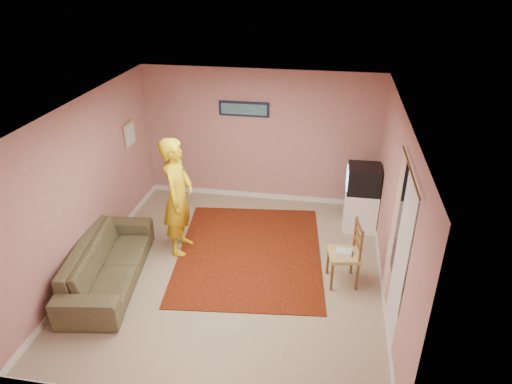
% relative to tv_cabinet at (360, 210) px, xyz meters
% --- Properties ---
extents(ground, '(5.00, 5.00, 0.00)m').
position_rel_tv_cabinet_xyz_m(ground, '(-1.95, -1.66, -0.36)').
color(ground, tan).
rests_on(ground, ground).
extents(wall_back, '(4.50, 0.02, 2.60)m').
position_rel_tv_cabinet_xyz_m(wall_back, '(-1.95, 0.84, 0.94)').
color(wall_back, tan).
rests_on(wall_back, ground).
extents(wall_front, '(4.50, 0.02, 2.60)m').
position_rel_tv_cabinet_xyz_m(wall_front, '(-1.95, -4.16, 0.94)').
color(wall_front, tan).
rests_on(wall_front, ground).
extents(wall_left, '(0.02, 5.00, 2.60)m').
position_rel_tv_cabinet_xyz_m(wall_left, '(-4.20, -1.66, 0.94)').
color(wall_left, tan).
rests_on(wall_left, ground).
extents(wall_right, '(0.02, 5.00, 2.60)m').
position_rel_tv_cabinet_xyz_m(wall_right, '(0.30, -1.66, 0.94)').
color(wall_right, tan).
rests_on(wall_right, ground).
extents(ceiling, '(4.50, 5.00, 0.02)m').
position_rel_tv_cabinet_xyz_m(ceiling, '(-1.95, -1.66, 2.24)').
color(ceiling, silver).
rests_on(ceiling, wall_back).
extents(baseboard_back, '(4.50, 0.02, 0.10)m').
position_rel_tv_cabinet_xyz_m(baseboard_back, '(-1.95, 0.83, -0.31)').
color(baseboard_back, silver).
rests_on(baseboard_back, ground).
extents(baseboard_left, '(0.02, 5.00, 0.10)m').
position_rel_tv_cabinet_xyz_m(baseboard_left, '(-4.19, -1.66, -0.31)').
color(baseboard_left, silver).
rests_on(baseboard_left, ground).
extents(baseboard_right, '(0.02, 5.00, 0.10)m').
position_rel_tv_cabinet_xyz_m(baseboard_right, '(0.29, -1.66, -0.31)').
color(baseboard_right, silver).
rests_on(baseboard_right, ground).
extents(window, '(0.01, 1.10, 1.50)m').
position_rel_tv_cabinet_xyz_m(window, '(0.29, -2.56, 1.09)').
color(window, black).
rests_on(window, wall_right).
extents(curtain_sheer, '(0.01, 0.75, 2.10)m').
position_rel_tv_cabinet_xyz_m(curtain_sheer, '(0.28, -2.71, 0.89)').
color(curtain_sheer, silver).
rests_on(curtain_sheer, wall_right).
extents(curtain_floral, '(0.01, 0.35, 2.10)m').
position_rel_tv_cabinet_xyz_m(curtain_floral, '(0.26, -2.01, 0.89)').
color(curtain_floral, white).
rests_on(curtain_floral, wall_right).
extents(curtain_rod, '(0.02, 1.40, 0.02)m').
position_rel_tv_cabinet_xyz_m(curtain_rod, '(0.25, -2.56, 1.96)').
color(curtain_rod, brown).
rests_on(curtain_rod, wall_right).
extents(picture_back, '(0.95, 0.04, 0.28)m').
position_rel_tv_cabinet_xyz_m(picture_back, '(-2.25, 0.80, 1.49)').
color(picture_back, '#121733').
rests_on(picture_back, wall_back).
extents(picture_left, '(0.04, 0.38, 0.42)m').
position_rel_tv_cabinet_xyz_m(picture_left, '(-4.17, -0.06, 1.19)').
color(picture_left, tan).
rests_on(picture_left, wall_left).
extents(area_rug, '(2.62, 3.13, 0.02)m').
position_rel_tv_cabinet_xyz_m(area_rug, '(-1.80, -1.13, -0.36)').
color(area_rug, '#320B05').
rests_on(area_rug, ground).
extents(tv_cabinet, '(0.57, 0.52, 0.73)m').
position_rel_tv_cabinet_xyz_m(tv_cabinet, '(0.00, 0.00, 0.00)').
color(tv_cabinet, white).
rests_on(tv_cabinet, ground).
extents(crt_tv, '(0.57, 0.51, 0.48)m').
position_rel_tv_cabinet_xyz_m(crt_tv, '(-0.01, -0.00, 0.60)').
color(crt_tv, black).
rests_on(crt_tv, tv_cabinet).
extents(chair_a, '(0.49, 0.47, 0.49)m').
position_rel_tv_cabinet_xyz_m(chair_a, '(-0.03, 0.21, 0.19)').
color(chair_a, tan).
rests_on(chair_a, ground).
extents(dvd_player, '(0.38, 0.31, 0.06)m').
position_rel_tv_cabinet_xyz_m(dvd_player, '(-0.03, 0.21, 0.13)').
color(dvd_player, '#B1B0B5').
rests_on(dvd_player, chair_a).
extents(blue_throw, '(0.39, 0.05, 0.41)m').
position_rel_tv_cabinet_xyz_m(blue_throw, '(-0.03, 0.40, 0.36)').
color(blue_throw, '#859FD9').
rests_on(blue_throw, chair_a).
extents(chair_b, '(0.51, 0.53, 0.55)m').
position_rel_tv_cabinet_xyz_m(chair_b, '(-0.30, -1.63, 0.25)').
color(chair_b, tan).
rests_on(chair_b, ground).
extents(game_console, '(0.25, 0.19, 0.05)m').
position_rel_tv_cabinet_xyz_m(game_console, '(-0.30, -1.63, 0.18)').
color(game_console, silver).
rests_on(game_console, chair_b).
extents(sofa, '(1.21, 2.35, 0.65)m').
position_rel_tv_cabinet_xyz_m(sofa, '(-3.75, -2.19, -0.04)').
color(sofa, brown).
rests_on(sofa, ground).
extents(person, '(0.49, 0.73, 1.97)m').
position_rel_tv_cabinet_xyz_m(person, '(-2.94, -1.19, 0.62)').
color(person, gold).
rests_on(person, ground).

